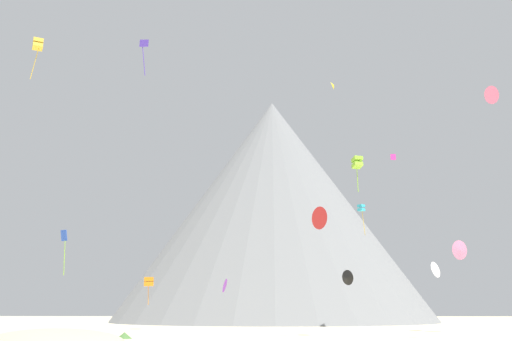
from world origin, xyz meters
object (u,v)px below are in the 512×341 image
Objects in this scene: kite_blue_low at (64,242)px; kite_orange_low at (149,282)px; rock_massif at (275,213)px; kite_rainbow_mid at (491,95)px; kite_indigo_high at (144,49)px; kite_red_low at (321,218)px; kite_lime_mid at (357,163)px; kite_yellow_high at (333,86)px; kite_violet_low at (224,285)px; kite_magenta_high at (393,157)px; kite_gold_high at (38,45)px; kite_black_low at (347,278)px; bush_low_patch at (124,335)px; kite_cyan_mid at (361,208)px; kite_white_low at (435,270)px.

kite_orange_low is at bearing -44.34° from kite_blue_low.
kite_blue_low is at bearing -109.84° from rock_massif.
kite_rainbow_mid is 0.37× the size of kite_blue_low.
kite_indigo_high is 27.21m from kite_red_low.
kite_lime_mid is 0.76× the size of kite_blue_low.
kite_yellow_high is 33.16m from kite_violet_low.
rock_massif is at bearing 179.74° from kite_violet_low.
kite_gold_high is at bearing -104.24° from kite_magenta_high.
kite_red_low is 0.47× the size of kite_blue_low.
kite_indigo_high is 44.21m from kite_black_low.
kite_orange_low is at bearing -139.74° from kite_gold_high.
kite_blue_low is at bearing 41.44° from kite_red_low.
kite_yellow_high reaches higher than bush_low_patch.
kite_blue_low is at bearing -7.96° from kite_cyan_mid.
kite_lime_mid is 1.02× the size of kite_orange_low.
kite_indigo_high is at bearing -26.52° from kite_rainbow_mid.
kite_cyan_mid reaches higher than kite_red_low.
kite_magenta_high is at bearing -128.10° from kite_lime_mid.
kite_violet_low is (-28.91, 0.81, -2.02)m from kite_white_low.
kite_lime_mid is 23.81m from kite_white_low.
rock_massif is 75.71m from kite_red_low.
kite_white_low is 24.69m from kite_red_low.
kite_violet_low is at bearing -78.65° from kite_blue_low.
kite_white_low is (49.86, 18.04, -25.59)m from kite_gold_high.
rock_massif is 41.77× the size of kite_red_low.
kite_magenta_high is 21.43m from kite_white_low.
bush_low_patch is at bearing -13.88° from kite_violet_low.
kite_black_low reaches higher than kite_orange_low.
kite_black_low is 18.53m from kite_violet_low.
kite_violet_low reaches higher than bush_low_patch.
kite_orange_low is 33.76m from kite_red_low.
bush_low_patch is 0.01× the size of rock_massif.
kite_white_low is at bearing -81.50° from kite_red_low.
rock_massif is at bearing 79.25° from bush_low_patch.
kite_white_low is at bearing -107.29° from kite_orange_low.
kite_rainbow_mid is at bearing 144.28° from kite_gold_high.
rock_massif is 52.10× the size of kite_violet_low.
kite_orange_low is at bearing -57.50° from kite_lime_mid.
kite_magenta_high reaches higher than kite_white_low.
kite_blue_low is at bearing -108.44° from kite_magenta_high.
kite_black_low is 29.32m from kite_orange_low.
kite_blue_low is (2.83, 5.92, -22.91)m from kite_gold_high.
kite_white_low is at bearing -30.37° from kite_magenta_high.
kite_gold_high is 1.28× the size of kite_orange_low.
kite_yellow_high is 0.70× the size of kite_violet_low.
kite_red_low is (19.44, 3.79, -18.66)m from kite_indigo_high.
kite_orange_low is 12.57m from kite_violet_low.
kite_gold_high is at bearing -17.46° from kite_lime_mid.
kite_gold_high is 2.04× the size of kite_red_low.
kite_gold_high reaches higher than kite_indigo_high.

